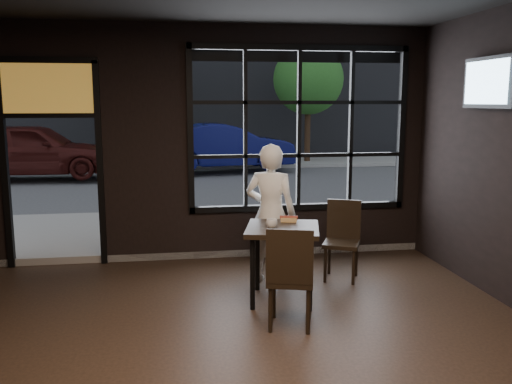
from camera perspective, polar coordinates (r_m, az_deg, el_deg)
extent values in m
cube|color=black|center=(7.59, 4.54, 6.62)|extent=(3.06, 0.12, 2.28)
cube|color=orange|center=(7.55, -21.04, 10.18)|extent=(1.20, 0.06, 0.70)
cube|color=#545456|center=(27.97, -7.56, 4.95)|extent=(60.00, 41.00, 0.04)
cube|color=black|center=(6.01, 2.79, -7.52)|extent=(0.94, 0.94, 0.84)
cube|color=black|center=(5.33, 3.66, -8.79)|extent=(0.54, 0.54, 1.02)
cube|color=black|center=(6.76, 8.99, -5.13)|extent=(0.56, 0.56, 0.97)
imported|color=white|center=(6.51, 1.55, -2.31)|extent=(0.73, 0.62, 1.69)
imported|color=silver|center=(5.84, 1.66, -3.34)|extent=(0.14, 0.14, 0.10)
cube|color=black|center=(6.59, 23.40, 10.55)|extent=(0.11, 0.96, 0.56)
imported|color=#0C0F48|center=(16.61, -3.40, 4.78)|extent=(4.47, 2.15, 1.41)
imported|color=#3B100D|center=(16.18, -22.39, 4.13)|extent=(4.51, 1.96, 1.51)
cylinder|color=#332114|center=(18.81, -12.59, 6.07)|extent=(0.20, 0.20, 2.23)
sphere|color=#306F27|center=(18.79, -12.80, 11.62)|extent=(2.44, 2.44, 2.44)
cylinder|color=#332114|center=(19.14, 5.43, 6.30)|extent=(0.20, 0.20, 2.22)
sphere|color=#3F7128|center=(19.12, 5.52, 11.73)|extent=(2.42, 2.42, 2.42)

